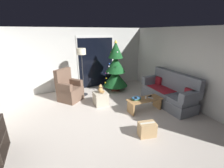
{
  "coord_description": "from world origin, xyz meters",
  "views": [
    {
      "loc": [
        -1.35,
        -3.26,
        2.35
      ],
      "look_at": [
        0.4,
        0.7,
        0.85
      ],
      "focal_mm": 24.39,
      "sensor_mm": 36.0,
      "label": 1
    }
  ],
  "objects_px": {
    "coffee_table": "(145,103)",
    "remote_white": "(146,98)",
    "christmas_tree": "(115,69)",
    "remote_black": "(150,96)",
    "armchair": "(69,89)",
    "teddy_bear_honey": "(101,89)",
    "cardboard_box_taped_mid_floor": "(147,129)",
    "couch": "(169,93)",
    "remote_silver": "(151,98)",
    "cell_phone": "(136,98)",
    "book_stack": "(136,99)",
    "ottoman": "(101,98)",
    "floor_lamp": "(82,56)"
  },
  "relations": [
    {
      "from": "cell_phone",
      "to": "couch",
      "type": "bearing_deg",
      "value": 28.5
    },
    {
      "from": "remote_white",
      "to": "book_stack",
      "type": "xyz_separation_m",
      "value": [
        -0.34,
        0.01,
        0.03
      ]
    },
    {
      "from": "armchair",
      "to": "teddy_bear_honey",
      "type": "height_order",
      "value": "armchair"
    },
    {
      "from": "remote_white",
      "to": "armchair",
      "type": "distance_m",
      "value": 2.68
    },
    {
      "from": "remote_black",
      "to": "armchair",
      "type": "height_order",
      "value": "armchair"
    },
    {
      "from": "armchair",
      "to": "cardboard_box_taped_mid_floor",
      "type": "bearing_deg",
      "value": -64.11
    },
    {
      "from": "book_stack",
      "to": "armchair",
      "type": "bearing_deg",
      "value": 135.47
    },
    {
      "from": "couch",
      "to": "coffee_table",
      "type": "relative_size",
      "value": 1.77
    },
    {
      "from": "ottoman",
      "to": "remote_silver",
      "type": "bearing_deg",
      "value": -37.47
    },
    {
      "from": "floor_lamp",
      "to": "remote_silver",
      "type": "bearing_deg",
      "value": -51.72
    },
    {
      "from": "coffee_table",
      "to": "cell_phone",
      "type": "distance_m",
      "value": 0.38
    },
    {
      "from": "christmas_tree",
      "to": "floor_lamp",
      "type": "xyz_separation_m",
      "value": [
        -1.33,
        0.05,
        0.6
      ]
    },
    {
      "from": "armchair",
      "to": "coffee_table",
      "type": "bearing_deg",
      "value": -40.98
    },
    {
      "from": "couch",
      "to": "remote_silver",
      "type": "bearing_deg",
      "value": -172.54
    },
    {
      "from": "christmas_tree",
      "to": "ottoman",
      "type": "bearing_deg",
      "value": -135.37
    },
    {
      "from": "remote_silver",
      "to": "ottoman",
      "type": "distance_m",
      "value": 1.63
    },
    {
      "from": "cell_phone",
      "to": "cardboard_box_taped_mid_floor",
      "type": "xyz_separation_m",
      "value": [
        -0.35,
        -1.07,
        -0.31
      ]
    },
    {
      "from": "remote_black",
      "to": "cardboard_box_taped_mid_floor",
      "type": "distance_m",
      "value": 1.44
    },
    {
      "from": "remote_white",
      "to": "ottoman",
      "type": "xyz_separation_m",
      "value": [
        -1.16,
        0.91,
        -0.2
      ]
    },
    {
      "from": "remote_silver",
      "to": "armchair",
      "type": "bearing_deg",
      "value": -76.67
    },
    {
      "from": "floor_lamp",
      "to": "teddy_bear_honey",
      "type": "height_order",
      "value": "floor_lamp"
    },
    {
      "from": "remote_black",
      "to": "cell_phone",
      "type": "bearing_deg",
      "value": -104.96
    },
    {
      "from": "couch",
      "to": "remote_silver",
      "type": "xyz_separation_m",
      "value": [
        -0.84,
        -0.11,
        0.01
      ]
    },
    {
      "from": "remote_black",
      "to": "cell_phone",
      "type": "relative_size",
      "value": 1.08
    },
    {
      "from": "christmas_tree",
      "to": "coffee_table",
      "type": "bearing_deg",
      "value": -87.38
    },
    {
      "from": "coffee_table",
      "to": "christmas_tree",
      "type": "height_order",
      "value": "christmas_tree"
    },
    {
      "from": "teddy_bear_honey",
      "to": "cardboard_box_taped_mid_floor",
      "type": "bearing_deg",
      "value": -77.57
    },
    {
      "from": "coffee_table",
      "to": "cardboard_box_taped_mid_floor",
      "type": "distance_m",
      "value": 1.23
    },
    {
      "from": "remote_silver",
      "to": "christmas_tree",
      "type": "xyz_separation_m",
      "value": [
        -0.27,
        1.98,
        0.5
      ]
    },
    {
      "from": "remote_white",
      "to": "cell_phone",
      "type": "height_order",
      "value": "cell_phone"
    },
    {
      "from": "couch",
      "to": "coffee_table",
      "type": "distance_m",
      "value": 1.04
    },
    {
      "from": "book_stack",
      "to": "christmas_tree",
      "type": "bearing_deg",
      "value": 84.11
    },
    {
      "from": "cell_phone",
      "to": "christmas_tree",
      "type": "height_order",
      "value": "christmas_tree"
    },
    {
      "from": "cardboard_box_taped_mid_floor",
      "to": "remote_black",
      "type": "bearing_deg",
      "value": 51.19
    },
    {
      "from": "couch",
      "to": "ottoman",
      "type": "relative_size",
      "value": 4.42
    },
    {
      "from": "couch",
      "to": "floor_lamp",
      "type": "distance_m",
      "value": 3.3
    },
    {
      "from": "remote_white",
      "to": "ottoman",
      "type": "height_order",
      "value": "ottoman"
    },
    {
      "from": "teddy_bear_honey",
      "to": "coffee_table",
      "type": "bearing_deg",
      "value": -40.78
    },
    {
      "from": "coffee_table",
      "to": "remote_white",
      "type": "height_order",
      "value": "remote_white"
    },
    {
      "from": "christmas_tree",
      "to": "cardboard_box_taped_mid_floor",
      "type": "xyz_separation_m",
      "value": [
        -0.57,
        -2.99,
        -0.74
      ]
    },
    {
      "from": "armchair",
      "to": "floor_lamp",
      "type": "distance_m",
      "value": 1.28
    },
    {
      "from": "remote_black",
      "to": "christmas_tree",
      "type": "distance_m",
      "value": 1.97
    },
    {
      "from": "remote_silver",
      "to": "couch",
      "type": "bearing_deg",
      "value": 149.86
    },
    {
      "from": "couch",
      "to": "remote_white",
      "type": "bearing_deg",
      "value": -177.96
    },
    {
      "from": "armchair",
      "to": "floor_lamp",
      "type": "bearing_deg",
      "value": 23.56
    },
    {
      "from": "book_stack",
      "to": "remote_silver",
      "type": "bearing_deg",
      "value": -10.25
    },
    {
      "from": "book_stack",
      "to": "ottoman",
      "type": "height_order",
      "value": "book_stack"
    },
    {
      "from": "remote_silver",
      "to": "christmas_tree",
      "type": "distance_m",
      "value": 2.06
    },
    {
      "from": "remote_white",
      "to": "teddy_bear_honey",
      "type": "bearing_deg",
      "value": 179.96
    },
    {
      "from": "christmas_tree",
      "to": "couch",
      "type": "bearing_deg",
      "value": -59.19
    }
  ]
}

